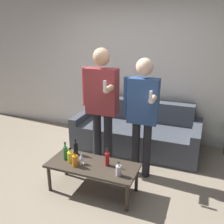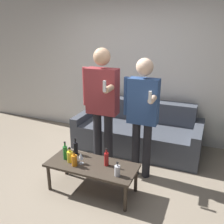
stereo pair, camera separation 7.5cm
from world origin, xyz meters
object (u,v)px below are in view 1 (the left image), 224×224
at_px(person_standing_left, 102,101).
at_px(person_standing_right, 142,110).
at_px(couch, 137,132).
at_px(coffee_table, 92,167).
at_px(bottle_orange, 70,157).

bearing_deg(person_standing_left, person_standing_right, -2.23).
bearing_deg(person_standing_right, person_standing_left, 177.77).
bearing_deg(couch, person_standing_right, -70.75).
bearing_deg(coffee_table, person_standing_right, 51.21).
xyz_separation_m(coffee_table, bottle_orange, (-0.28, -0.05, 0.12)).
bearing_deg(coffee_table, bottle_orange, -170.10).
bearing_deg(person_standing_left, couch, 69.59).
relative_size(bottle_orange, person_standing_right, 0.12).
distance_m(coffee_table, person_standing_right, 0.99).
height_order(bottle_orange, person_standing_right, person_standing_right).
height_order(coffee_table, bottle_orange, bottle_orange).
distance_m(couch, person_standing_left, 1.15).
height_order(person_standing_left, person_standing_right, person_standing_left).
distance_m(couch, person_standing_right, 1.13).
bearing_deg(couch, coffee_table, -97.05).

